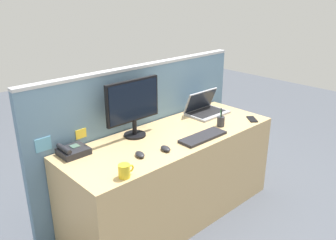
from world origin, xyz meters
name	(u,v)px	position (x,y,z in m)	size (l,w,h in m)	color
ground_plane	(172,213)	(0.00, 0.00, 0.00)	(10.00, 10.00, 0.00)	#4C515B
desk	(172,176)	(0.00, 0.00, 0.38)	(1.88, 0.68, 0.76)	tan
cubicle_divider	(143,135)	(0.00, 0.38, 0.64)	(2.16, 0.08, 1.28)	#6084A3
desktop_monitor	(133,104)	(-0.23, 0.21, 1.03)	(0.50, 0.18, 0.46)	black
laptop	(205,108)	(0.59, 0.17, 0.81)	(0.38, 0.27, 0.22)	#9EA0A8
desk_phone	(73,151)	(-0.77, 0.24, 0.79)	(0.20, 0.18, 0.08)	#232328
keyboard_main	(203,137)	(0.14, -0.21, 0.77)	(0.43, 0.15, 0.02)	#232328
computer_mouse_right_hand	(140,154)	(-0.43, -0.12, 0.78)	(0.06, 0.10, 0.03)	#232328
computer_mouse_left_hand	(165,148)	(-0.23, -0.17, 0.78)	(0.06, 0.10, 0.03)	#232328
pen_cup	(221,121)	(0.45, -0.14, 0.80)	(0.07, 0.07, 0.17)	#333338
cell_phone_black_slab	(252,119)	(0.78, -0.24, 0.76)	(0.07, 0.15, 0.01)	black
coffee_mug	(125,171)	(-0.68, -0.28, 0.80)	(0.11, 0.08, 0.09)	yellow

